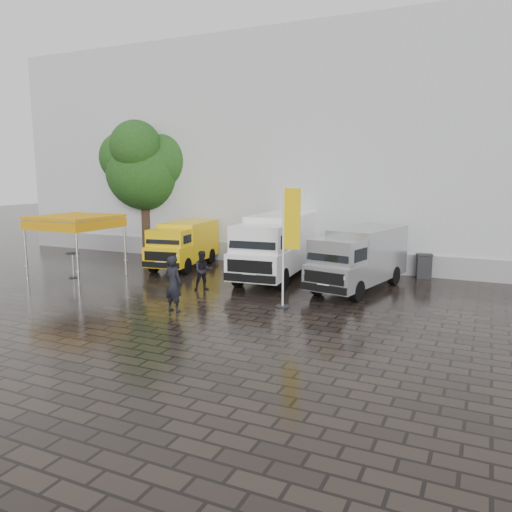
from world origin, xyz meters
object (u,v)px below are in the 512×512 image
(flagpole, at_px, (288,240))
(wheelie_bin, at_px, (424,266))
(person_tent, at_px, (203,271))
(canopy_tent, at_px, (74,220))
(van_white, at_px, (276,247))
(van_yellow, at_px, (183,245))
(cocktail_table, at_px, (73,265))
(van_silver, at_px, (359,260))
(person_front, at_px, (173,284))

(flagpole, xyz_separation_m, wheelie_bin, (3.79, 7.40, -1.86))
(wheelie_bin, bearing_deg, person_tent, -154.50)
(canopy_tent, height_order, flagpole, flagpole)
(van_white, bearing_deg, canopy_tent, -160.78)
(van_white, height_order, flagpole, flagpole)
(van_yellow, distance_m, flagpole, 9.16)
(canopy_tent, bearing_deg, wheelie_bin, 24.62)
(cocktail_table, height_order, person_tent, person_tent)
(wheelie_bin, relative_size, person_tent, 0.69)
(van_silver, height_order, wheelie_bin, van_silver)
(flagpole, distance_m, cocktail_table, 10.98)
(wheelie_bin, bearing_deg, person_front, -139.96)
(van_silver, bearing_deg, van_yellow, -174.79)
(wheelie_bin, relative_size, person_front, 0.57)
(flagpole, bearing_deg, canopy_tent, 175.88)
(van_white, relative_size, cocktail_table, 5.75)
(person_front, bearing_deg, person_tent, -70.40)
(flagpole, distance_m, person_front, 4.26)
(van_yellow, height_order, van_white, van_white)
(flagpole, height_order, wheelie_bin, flagpole)
(van_yellow, height_order, cocktail_table, van_yellow)
(cocktail_table, xyz_separation_m, person_front, (7.44, -2.84, 0.40))
(flagpole, bearing_deg, van_yellow, 146.95)
(van_white, xyz_separation_m, canopy_tent, (-8.36, -3.70, 1.24))
(cocktail_table, distance_m, wheelie_bin, 16.07)
(wheelie_bin, height_order, person_front, person_front)
(van_yellow, height_order, person_front, van_yellow)
(cocktail_table, xyz_separation_m, wheelie_bin, (14.59, 6.74, -0.02))
(wheelie_bin, distance_m, person_tent, 10.13)
(canopy_tent, distance_m, wheelie_bin, 16.06)
(canopy_tent, relative_size, cocktail_table, 2.80)
(flagpole, bearing_deg, van_white, 117.41)
(flagpole, relative_size, person_tent, 2.71)
(van_silver, bearing_deg, wheelie_bin, 70.30)
(canopy_tent, bearing_deg, flagpole, -4.12)
(van_white, bearing_deg, van_yellow, 170.16)
(van_white, xyz_separation_m, flagpole, (2.32, -4.47, 0.98))
(canopy_tent, xyz_separation_m, flagpole, (10.68, -0.77, -0.26))
(van_silver, height_order, cocktail_table, van_silver)
(person_front, bearing_deg, van_yellow, -52.71)
(van_white, distance_m, flagpole, 5.13)
(flagpole, bearing_deg, person_tent, 165.48)
(cocktail_table, height_order, person_front, person_front)
(cocktail_table, bearing_deg, wheelie_bin, 24.78)
(flagpole, height_order, person_front, flagpole)
(person_front, height_order, person_tent, person_front)
(cocktail_table, bearing_deg, van_white, 24.17)
(van_yellow, height_order, canopy_tent, canopy_tent)
(person_front, bearing_deg, van_silver, -122.98)
(canopy_tent, height_order, cocktail_table, canopy_tent)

